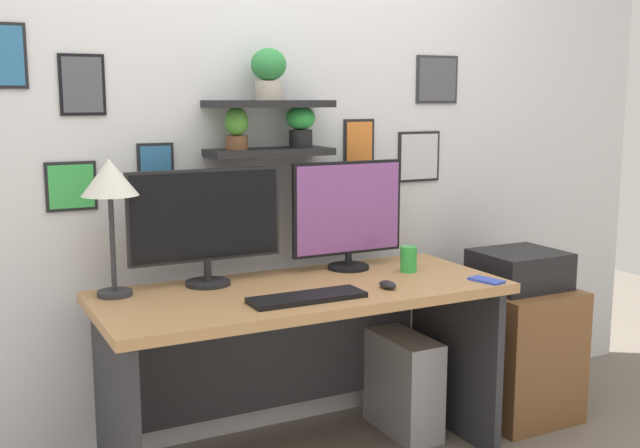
{
  "coord_description": "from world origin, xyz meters",
  "views": [
    {
      "loc": [
        -1.27,
        -2.63,
        1.49
      ],
      "look_at": [
        0.1,
        0.05,
        0.99
      ],
      "focal_mm": 42.85,
      "sensor_mm": 36.0,
      "label": 1
    }
  ],
  "objects_px": {
    "cell_phone": "(486,280)",
    "printer": "(519,269)",
    "water_cup": "(408,259)",
    "keyboard": "(307,297)",
    "drawer_cabinet": "(516,351)",
    "monitor_left": "(206,221)",
    "computer_mouse": "(388,285)",
    "computer_tower_right": "(403,384)",
    "desk": "(297,335)",
    "desk_lamp": "(110,185)",
    "monitor_right": "(348,213)"
  },
  "relations": [
    {
      "from": "computer_mouse",
      "to": "desk_lamp",
      "type": "height_order",
      "value": "desk_lamp"
    },
    {
      "from": "computer_mouse",
      "to": "printer",
      "type": "height_order",
      "value": "printer"
    },
    {
      "from": "desk_lamp",
      "to": "cell_phone",
      "type": "xyz_separation_m",
      "value": [
        1.4,
        -0.46,
        -0.42
      ]
    },
    {
      "from": "cell_phone",
      "to": "computer_tower_right",
      "type": "xyz_separation_m",
      "value": [
        -0.16,
        0.35,
        -0.53
      ]
    },
    {
      "from": "computer_tower_right",
      "to": "monitor_left",
      "type": "bearing_deg",
      "value": 171.92
    },
    {
      "from": "monitor_left",
      "to": "monitor_right",
      "type": "distance_m",
      "value": 0.64
    },
    {
      "from": "monitor_left",
      "to": "water_cup",
      "type": "xyz_separation_m",
      "value": [
        0.84,
        -0.17,
        -0.2
      ]
    },
    {
      "from": "computer_mouse",
      "to": "water_cup",
      "type": "relative_size",
      "value": 0.82
    },
    {
      "from": "keyboard",
      "to": "water_cup",
      "type": "xyz_separation_m",
      "value": [
        0.59,
        0.22,
        0.05
      ]
    },
    {
      "from": "monitor_left",
      "to": "drawer_cabinet",
      "type": "bearing_deg",
      "value": -7.67
    },
    {
      "from": "computer_tower_right",
      "to": "keyboard",
      "type": "bearing_deg",
      "value": -155.99
    },
    {
      "from": "monitor_left",
      "to": "desk_lamp",
      "type": "height_order",
      "value": "desk_lamp"
    },
    {
      "from": "cell_phone",
      "to": "water_cup",
      "type": "distance_m",
      "value": 0.35
    },
    {
      "from": "desk",
      "to": "drawer_cabinet",
      "type": "bearing_deg",
      "value": -1.63
    },
    {
      "from": "printer",
      "to": "monitor_right",
      "type": "bearing_deg",
      "value": 166.38
    },
    {
      "from": "desk",
      "to": "drawer_cabinet",
      "type": "xyz_separation_m",
      "value": [
        1.12,
        -0.03,
        -0.23
      ]
    },
    {
      "from": "cell_phone",
      "to": "computer_mouse",
      "type": "bearing_deg",
      "value": 153.34
    },
    {
      "from": "water_cup",
      "to": "cell_phone",
      "type": "bearing_deg",
      "value": -58.04
    },
    {
      "from": "desk",
      "to": "desk_lamp",
      "type": "distance_m",
      "value": 0.95
    },
    {
      "from": "computer_mouse",
      "to": "computer_tower_right",
      "type": "relative_size",
      "value": 0.2
    },
    {
      "from": "desk",
      "to": "keyboard",
      "type": "xyz_separation_m",
      "value": [
        -0.07,
        -0.23,
        0.22
      ]
    },
    {
      "from": "keyboard",
      "to": "computer_tower_right",
      "type": "distance_m",
      "value": 0.86
    },
    {
      "from": "desk",
      "to": "cell_phone",
      "type": "distance_m",
      "value": 0.8
    },
    {
      "from": "cell_phone",
      "to": "printer",
      "type": "xyz_separation_m",
      "value": [
        0.42,
        0.27,
        -0.05
      ]
    },
    {
      "from": "keyboard",
      "to": "water_cup",
      "type": "height_order",
      "value": "water_cup"
    },
    {
      "from": "cell_phone",
      "to": "printer",
      "type": "bearing_deg",
      "value": 18.05
    },
    {
      "from": "desk",
      "to": "keyboard",
      "type": "distance_m",
      "value": 0.33
    },
    {
      "from": "cell_phone",
      "to": "printer",
      "type": "height_order",
      "value": "printer"
    },
    {
      "from": "cell_phone",
      "to": "printer",
      "type": "relative_size",
      "value": 0.37
    },
    {
      "from": "drawer_cabinet",
      "to": "keyboard",
      "type": "bearing_deg",
      "value": -170.5
    },
    {
      "from": "desk_lamp",
      "to": "computer_tower_right",
      "type": "height_order",
      "value": "desk_lamp"
    },
    {
      "from": "desk_lamp",
      "to": "computer_tower_right",
      "type": "distance_m",
      "value": 1.56
    },
    {
      "from": "drawer_cabinet",
      "to": "printer",
      "type": "xyz_separation_m",
      "value": [
        0.0,
        -0.0,
        0.39
      ]
    },
    {
      "from": "monitor_right",
      "to": "printer",
      "type": "height_order",
      "value": "monitor_right"
    },
    {
      "from": "desk_lamp",
      "to": "water_cup",
      "type": "distance_m",
      "value": 1.28
    },
    {
      "from": "monitor_left",
      "to": "cell_phone",
      "type": "relative_size",
      "value": 4.45
    },
    {
      "from": "desk",
      "to": "water_cup",
      "type": "bearing_deg",
      "value": -1.2
    },
    {
      "from": "desk",
      "to": "monitor_right",
      "type": "relative_size",
      "value": 3.1
    },
    {
      "from": "monitor_left",
      "to": "cell_phone",
      "type": "distance_m",
      "value": 1.16
    },
    {
      "from": "monitor_left",
      "to": "keyboard",
      "type": "relative_size",
      "value": 1.42
    },
    {
      "from": "computer_tower_right",
      "to": "drawer_cabinet",
      "type": "bearing_deg",
      "value": -7.07
    },
    {
      "from": "monitor_right",
      "to": "computer_tower_right",
      "type": "height_order",
      "value": "monitor_right"
    },
    {
      "from": "desk_lamp",
      "to": "monitor_right",
      "type": "bearing_deg",
      "value": 0.57
    },
    {
      "from": "cell_phone",
      "to": "computer_tower_right",
      "type": "relative_size",
      "value": 0.32
    },
    {
      "from": "cell_phone",
      "to": "printer",
      "type": "distance_m",
      "value": 0.5
    },
    {
      "from": "desk_lamp",
      "to": "computer_tower_right",
      "type": "relative_size",
      "value": 1.17
    },
    {
      "from": "drawer_cabinet",
      "to": "monitor_left",
      "type": "bearing_deg",
      "value": 172.33
    },
    {
      "from": "monitor_right",
      "to": "water_cup",
      "type": "bearing_deg",
      "value": -40.69
    },
    {
      "from": "water_cup",
      "to": "monitor_left",
      "type": "bearing_deg",
      "value": 168.36
    },
    {
      "from": "desk",
      "to": "computer_tower_right",
      "type": "relative_size",
      "value": 3.64
    }
  ]
}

